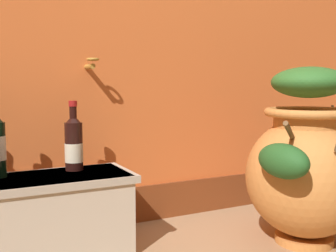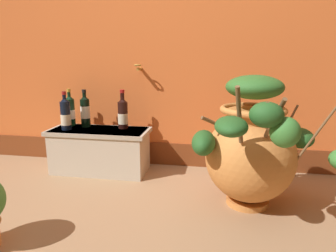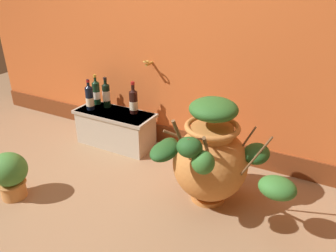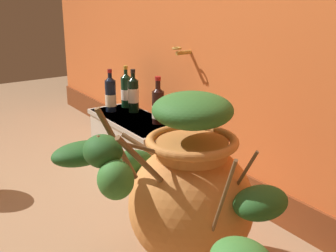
# 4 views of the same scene
# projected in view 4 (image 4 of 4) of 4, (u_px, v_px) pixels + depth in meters

# --- Properties ---
(ground_plane) EXTENTS (7.00, 7.00, 0.00)m
(ground_plane) POSITION_uv_depth(u_px,v_px,m) (28.00, 237.00, 2.17)
(ground_plane) COLOR #9E7A56
(terracotta_urn) EXTENTS (0.92, 0.79, 0.77)m
(terracotta_urn) POSITION_uv_depth(u_px,v_px,m) (189.00, 194.00, 1.82)
(terracotta_urn) COLOR #CC7F3D
(terracotta_urn) RESTS_ON ground_plane
(stone_ledge) EXTENTS (0.76, 0.32, 0.33)m
(stone_ledge) POSITION_uv_depth(u_px,v_px,m) (135.00, 141.00, 2.93)
(stone_ledge) COLOR beige
(stone_ledge) RESTS_ON ground_plane
(wine_bottle_left) EXTENTS (0.07, 0.07, 0.29)m
(wine_bottle_left) POSITION_uv_depth(u_px,v_px,m) (126.00, 90.00, 3.11)
(wine_bottle_left) COLOR black
(wine_bottle_left) RESTS_ON stone_ledge
(wine_bottle_middle) EXTENTS (0.07, 0.07, 0.29)m
(wine_bottle_middle) POSITION_uv_depth(u_px,v_px,m) (133.00, 93.00, 2.99)
(wine_bottle_middle) COLOR black
(wine_bottle_middle) RESTS_ON stone_ledge
(wine_bottle_right) EXTENTS (0.07, 0.07, 0.29)m
(wine_bottle_right) POSITION_uv_depth(u_px,v_px,m) (111.00, 94.00, 3.01)
(wine_bottle_right) COLOR black
(wine_bottle_right) RESTS_ON stone_ledge
(wine_bottle_back) EXTENTS (0.08, 0.08, 0.30)m
(wine_bottle_back) POSITION_uv_depth(u_px,v_px,m) (158.00, 105.00, 2.76)
(wine_bottle_back) COLOR black
(wine_bottle_back) RESTS_ON stone_ledge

